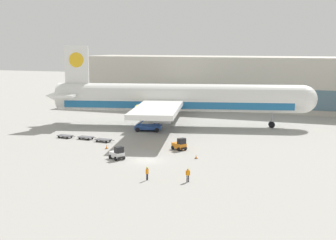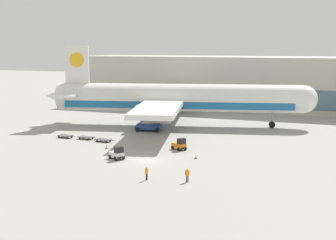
{
  "view_description": "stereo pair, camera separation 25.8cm",
  "coord_description": "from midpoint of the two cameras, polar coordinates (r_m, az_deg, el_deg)",
  "views": [
    {
      "loc": [
        26.11,
        -63.06,
        17.12
      ],
      "look_at": [
        -1.64,
        13.64,
        4.0
      ],
      "focal_mm": 50.0,
      "sensor_mm": 36.0,
      "label": 1
    },
    {
      "loc": [
        26.35,
        -62.98,
        17.12
      ],
      "look_at": [
        -1.64,
        13.64,
        4.0
      ],
      "focal_mm": 50.0,
      "sensor_mm": 36.0,
      "label": 2
    }
  ],
  "objects": [
    {
      "name": "baggage_dolly_third",
      "position": [
        84.41,
        -7.78,
        -2.38
      ],
      "size": [
        3.76,
        1.76,
        0.48
      ],
      "rotation": [
        0.0,
        0.0,
        -0.1
      ],
      "color": "#56565B",
      "rests_on": "ground_plane"
    },
    {
      "name": "scissor_lift_loader",
      "position": [
        94.01,
        -2.32,
        -0.14
      ],
      "size": [
        5.76,
        4.39,
        5.13
      ],
      "rotation": [
        0.0,
        0.0,
        0.24
      ],
      "color": "#284C99",
      "rests_on": "ground_plane"
    },
    {
      "name": "terminal_building",
      "position": [
        129.43,
        9.38,
        4.53
      ],
      "size": [
        90.0,
        18.2,
        14.0
      ],
      "color": "#BCB7A8",
      "rests_on": "ground_plane"
    },
    {
      "name": "ground_crew_near",
      "position": [
        60.13,
        -2.51,
        -6.39
      ],
      "size": [
        0.27,
        0.56,
        1.75
      ],
      "rotation": [
        0.0,
        0.0,
        4.55
      ],
      "color": "black",
      "rests_on": "ground_plane"
    },
    {
      "name": "baggage_tug_foreground",
      "position": [
        77.16,
        1.53,
        -3.02
      ],
      "size": [
        2.82,
        2.56,
        2.0
      ],
      "rotation": [
        0.0,
        0.0,
        -0.55
      ],
      "color": "orange",
      "rests_on": "ground_plane"
    },
    {
      "name": "baggage_dolly_second",
      "position": [
        87.18,
        -9.88,
        -2.06
      ],
      "size": [
        3.76,
        1.76,
        0.48
      ],
      "rotation": [
        0.0,
        0.0,
        -0.1
      ],
      "color": "#56565B",
      "rests_on": "ground_plane"
    },
    {
      "name": "ground_crew_far",
      "position": [
        59.32,
        2.49,
        -6.58
      ],
      "size": [
        0.5,
        0.38,
        1.79
      ],
      "rotation": [
        0.0,
        0.0,
        0.57
      ],
      "color": "black",
      "rests_on": "ground_plane"
    },
    {
      "name": "airplane_main",
      "position": [
        99.28,
        0.84,
        2.61
      ],
      "size": [
        57.14,
        48.54,
        17.0
      ],
      "rotation": [
        0.0,
        0.0,
        0.24
      ],
      "color": "white",
      "rests_on": "ground_plane"
    },
    {
      "name": "traffic_cone_far",
      "position": [
        71.51,
        3.52,
        -4.49
      ],
      "size": [
        0.4,
        0.4,
        0.59
      ],
      "color": "black",
      "rests_on": "ground_plane"
    },
    {
      "name": "traffic_cone_near",
      "position": [
        78.69,
        -7.42,
        -3.24
      ],
      "size": [
        0.4,
        0.4,
        0.74
      ],
      "color": "black",
      "rests_on": "ground_plane"
    },
    {
      "name": "baggage_dolly_lead",
      "position": [
        89.28,
        -12.33,
        -1.88
      ],
      "size": [
        3.76,
        1.76,
        0.48
      ],
      "rotation": [
        0.0,
        0.0,
        -0.1
      ],
      "color": "#56565B",
      "rests_on": "ground_plane"
    },
    {
      "name": "ground_plane",
      "position": [
        70.37,
        -2.46,
        -4.95
      ],
      "size": [
        400.0,
        400.0,
        0.0
      ],
      "primitive_type": "plane",
      "color": "#9E9B93"
    },
    {
      "name": "baggage_tug_mid",
      "position": [
        71.31,
        -6.11,
        -4.08
      ],
      "size": [
        2.82,
        2.57,
        2.0
      ],
      "rotation": [
        0.0,
        0.0,
        -0.57
      ],
      "color": "silver",
      "rests_on": "ground_plane"
    }
  ]
}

